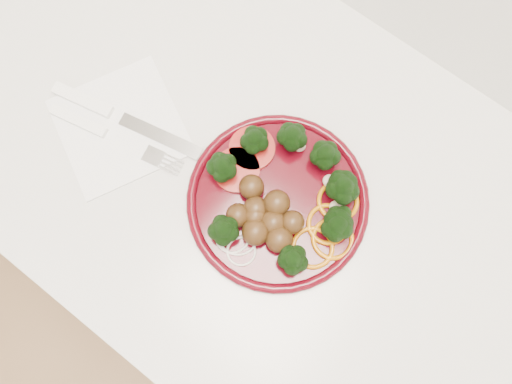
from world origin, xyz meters
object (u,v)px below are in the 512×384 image
Objects in this scene: fork at (94,128)px; knife at (107,111)px; plate at (283,200)px; napkin at (120,126)px.

knife is at bearing 83.00° from fork.
plate reaches higher than fork.
plate is 1.21× the size of fork.
fork is at bearing -134.58° from napkin.
plate is 0.26m from napkin.
fork is at bearing -164.44° from plate.
knife is (-0.28, -0.05, -0.01)m from plate.
plate is at bearing 11.58° from napkin.
knife is 0.03m from fork.
plate is 1.07× the size of knife.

